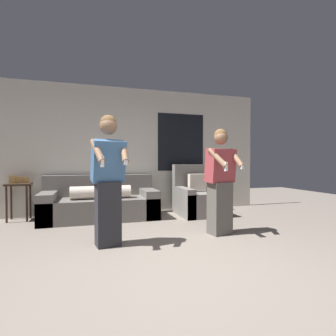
# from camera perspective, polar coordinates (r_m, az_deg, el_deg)

# --- Properties ---
(ground_plane) EXTENTS (14.00, 14.00, 0.00)m
(ground_plane) POSITION_cam_1_polar(r_m,az_deg,el_deg) (2.76, 4.65, -22.20)
(ground_plane) COLOR slate
(wall_back) EXTENTS (5.90, 0.07, 2.70)m
(wall_back) POSITION_cam_1_polar(r_m,az_deg,el_deg) (5.81, -7.41, 3.85)
(wall_back) COLOR beige
(wall_back) RESTS_ON ground_plane
(couch) EXTENTS (2.15, 0.95, 0.83)m
(couch) POSITION_cam_1_polar(r_m,az_deg,el_deg) (5.29, -14.44, -7.46)
(couch) COLOR slate
(couch) RESTS_ON ground_plane
(armchair) EXTENTS (0.84, 0.95, 1.04)m
(armchair) POSITION_cam_1_polar(r_m,az_deg,el_deg) (5.56, 6.38, -6.57)
(armchair) COLOR slate
(armchair) RESTS_ON ground_plane
(side_table) EXTENTS (0.41, 0.38, 0.85)m
(side_table) POSITION_cam_1_polar(r_m,az_deg,el_deg) (5.65, -29.74, -4.25)
(side_table) COLOR #332319
(side_table) RESTS_ON ground_plane
(person_left) EXTENTS (0.47, 0.55, 1.71)m
(person_left) POSITION_cam_1_polar(r_m,az_deg,el_deg) (3.50, -12.88, -2.41)
(person_left) COLOR #28282D
(person_left) RESTS_ON ground_plane
(person_right) EXTENTS (0.49, 0.53, 1.60)m
(person_right) POSITION_cam_1_polar(r_m,az_deg,el_deg) (4.06, 11.34, -2.86)
(person_right) COLOR #56514C
(person_right) RESTS_ON ground_plane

